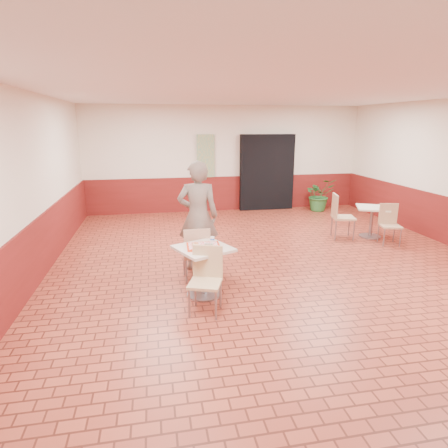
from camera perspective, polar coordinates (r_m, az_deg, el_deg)
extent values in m
cube|color=maroon|center=(6.57, 8.73, -7.39)|extent=(8.00, 10.00, 0.01)
cube|color=white|center=(6.10, 9.90, 19.66)|extent=(8.00, 10.00, 0.01)
cube|color=beige|center=(10.96, 0.31, 9.86)|extent=(8.00, 0.01, 3.00)
cube|color=beige|center=(6.10, -28.89, 3.87)|extent=(0.01, 10.00, 3.00)
cube|color=maroon|center=(11.07, 0.32, 4.69)|extent=(8.00, 0.04, 1.00)
cube|color=maroon|center=(6.33, -27.59, -5.01)|extent=(0.04, 10.00, 1.00)
cube|color=black|center=(11.17, 6.53, 7.80)|extent=(1.60, 0.22, 2.20)
cube|color=gray|center=(10.79, -2.81, 10.29)|extent=(0.50, 0.03, 1.20)
cube|color=beige|center=(5.45, -3.16, -3.75)|extent=(0.71, 0.71, 0.04)
cylinder|color=gray|center=(5.58, -3.11, -7.41)|extent=(0.08, 0.08, 0.71)
cylinder|color=gray|center=(5.72, -3.06, -10.57)|extent=(0.51, 0.51, 0.03)
cube|color=tan|center=(5.05, -2.90, -9.04)|extent=(0.53, 0.53, 0.04)
cube|color=tan|center=(5.13, -2.50, -5.68)|extent=(0.40, 0.17, 0.45)
cylinder|color=gray|center=(5.03, -5.32, -12.01)|extent=(0.03, 0.03, 0.40)
cylinder|color=gray|center=(4.96, -1.25, -12.35)|extent=(0.03, 0.03, 0.40)
cylinder|color=gray|center=(5.34, -4.37, -10.31)|extent=(0.03, 0.03, 0.40)
cylinder|color=gray|center=(5.28, -0.54, -10.61)|extent=(0.03, 0.03, 0.40)
cube|color=tan|center=(6.13, -4.31, -4.63)|extent=(0.42, 0.42, 0.04)
cube|color=tan|center=(5.87, -4.12, -2.95)|extent=(0.42, 0.04, 0.46)
cylinder|color=gray|center=(6.40, -2.88, -5.89)|extent=(0.03, 0.03, 0.41)
cylinder|color=gray|center=(6.36, -6.08, -6.09)|extent=(0.03, 0.03, 0.41)
cylinder|color=gray|center=(6.07, -2.36, -7.07)|extent=(0.03, 0.03, 0.41)
cylinder|color=gray|center=(6.03, -5.74, -7.30)|extent=(0.03, 0.03, 0.41)
imported|color=#746559|center=(6.42, -3.98, 1.17)|extent=(0.75, 0.54, 1.90)
cube|color=red|center=(5.44, -3.17, -3.42)|extent=(0.48, 0.37, 0.03)
cube|color=#E18585|center=(5.43, -3.17, -3.27)|extent=(0.42, 0.32, 0.00)
torus|color=#D37E4D|center=(5.44, -4.41, -3.09)|extent=(0.14, 0.14, 0.03)
ellipsoid|color=#BB7236|center=(5.37, -2.30, -3.27)|extent=(0.15, 0.11, 0.04)
cube|color=beige|center=(5.36, -2.31, -3.06)|extent=(0.13, 0.09, 0.01)
ellipsoid|color=#B45E19|center=(5.38, -2.92, -3.32)|extent=(0.03, 0.03, 0.02)
cylinder|color=silver|center=(5.57, -1.79, -2.35)|extent=(0.06, 0.06, 0.08)
cylinder|color=blue|center=(5.57, -1.79, -2.31)|extent=(0.06, 0.06, 0.02)
cube|color=beige|center=(8.98, 21.72, 2.32)|extent=(0.66, 0.66, 0.04)
cylinder|color=gray|center=(9.06, 21.51, 0.18)|extent=(0.07, 0.07, 0.66)
cylinder|color=gray|center=(9.14, 21.32, -1.73)|extent=(0.47, 0.47, 0.03)
cube|color=tan|center=(8.73, 17.73, 0.95)|extent=(0.55, 0.55, 0.04)
cube|color=tan|center=(8.62, 16.54, 2.73)|extent=(0.14, 0.45, 0.50)
cylinder|color=gray|center=(8.66, 19.18, -0.97)|extent=(0.03, 0.03, 0.45)
cylinder|color=gray|center=(9.02, 18.51, -0.28)|extent=(0.03, 0.03, 0.45)
cylinder|color=gray|center=(8.56, 16.65, -0.95)|extent=(0.03, 0.03, 0.45)
cylinder|color=gray|center=(8.93, 16.08, -0.25)|extent=(0.03, 0.03, 0.45)
cube|color=tan|center=(8.64, 24.00, -0.26)|extent=(0.47, 0.47, 0.04)
cube|color=tan|center=(8.74, 23.75, 1.52)|extent=(0.39, 0.12, 0.43)
cylinder|color=gray|center=(8.48, 23.20, -1.92)|extent=(0.03, 0.03, 0.38)
cylinder|color=gray|center=(8.61, 25.29, -1.92)|extent=(0.03, 0.03, 0.38)
cylinder|color=gray|center=(8.78, 22.45, -1.29)|extent=(0.03, 0.03, 0.38)
cylinder|color=gray|center=(8.90, 24.48, -1.29)|extent=(0.03, 0.03, 0.38)
imported|color=#2A6A2D|center=(11.36, 14.32, 4.36)|extent=(0.94, 0.84, 0.95)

